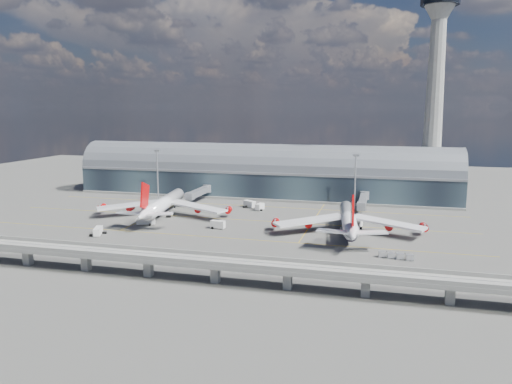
% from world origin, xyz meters
% --- Properties ---
extents(ground, '(500.00, 500.00, 0.00)m').
position_xyz_m(ground, '(0.00, 0.00, 0.00)').
color(ground, '#474744').
rests_on(ground, ground).
extents(taxi_lines, '(200.00, 80.12, 0.01)m').
position_xyz_m(taxi_lines, '(0.00, 22.11, 0.01)').
color(taxi_lines, gold).
rests_on(taxi_lines, ground).
extents(terminal, '(200.00, 30.00, 28.00)m').
position_xyz_m(terminal, '(0.00, 77.99, 11.34)').
color(terminal, '#1C252F').
rests_on(terminal, ground).
extents(control_tower, '(19.00, 19.00, 103.00)m').
position_xyz_m(control_tower, '(85.00, 83.00, 51.64)').
color(control_tower, gray).
rests_on(control_tower, ground).
extents(guideway, '(220.00, 8.50, 7.20)m').
position_xyz_m(guideway, '(-0.00, -55.00, 5.29)').
color(guideway, gray).
rests_on(guideway, ground).
extents(floodlight_mast_left, '(3.00, 0.70, 25.70)m').
position_xyz_m(floodlight_mast_left, '(-50.00, 55.00, 13.63)').
color(floodlight_mast_left, gray).
rests_on(floodlight_mast_left, ground).
extents(floodlight_mast_right, '(3.00, 0.70, 25.70)m').
position_xyz_m(floodlight_mast_right, '(50.00, 55.00, 13.63)').
color(floodlight_mast_right, gray).
rests_on(floodlight_mast_right, ground).
extents(airliner_left, '(59.86, 62.98, 19.21)m').
position_xyz_m(airliner_left, '(-29.54, 17.41, 5.49)').
color(airliner_left, white).
rests_on(airliner_left, ground).
extents(airliner_right, '(58.50, 61.18, 19.41)m').
position_xyz_m(airliner_right, '(50.83, 8.04, 5.03)').
color(airliner_right, white).
rests_on(airliner_right, ground).
extents(jet_bridge_left, '(4.40, 28.00, 7.25)m').
position_xyz_m(jet_bridge_left, '(-26.34, 53.12, 5.18)').
color(jet_bridge_left, gray).
rests_on(jet_bridge_left, ground).
extents(jet_bridge_right, '(4.40, 32.00, 7.25)m').
position_xyz_m(jet_bridge_right, '(54.13, 51.18, 5.18)').
color(jet_bridge_right, gray).
rests_on(jet_bridge_right, ground).
extents(service_truck_0, '(4.79, 7.46, 2.94)m').
position_xyz_m(service_truck_0, '(-39.21, -18.22, 1.52)').
color(service_truck_0, silver).
rests_on(service_truck_0, ground).
extents(service_truck_1, '(5.70, 3.07, 3.21)m').
position_xyz_m(service_truck_1, '(0.72, 2.68, 1.62)').
color(service_truck_1, silver).
rests_on(service_truck_1, ground).
extents(service_truck_2, '(7.58, 4.38, 2.65)m').
position_xyz_m(service_truck_2, '(-29.67, 1.47, 1.38)').
color(service_truck_2, silver).
rests_on(service_truck_2, ground).
extents(service_truck_3, '(3.35, 6.59, 3.04)m').
position_xyz_m(service_truck_3, '(53.93, 18.23, 1.56)').
color(service_truck_3, silver).
rests_on(service_truck_3, ground).
extents(service_truck_4, '(3.60, 5.67, 3.04)m').
position_xyz_m(service_truck_4, '(7.80, 41.44, 1.54)').
color(service_truck_4, silver).
rests_on(service_truck_4, ground).
extents(service_truck_5, '(6.84, 5.89, 3.19)m').
position_xyz_m(service_truck_5, '(1.53, 46.48, 1.63)').
color(service_truck_5, silver).
rests_on(service_truck_5, ground).
extents(cargo_train_0, '(9.72, 3.92, 1.61)m').
position_xyz_m(cargo_train_0, '(-3.64, -38.07, 0.84)').
color(cargo_train_0, gray).
rests_on(cargo_train_0, ground).
extents(cargo_train_1, '(6.84, 4.09, 1.53)m').
position_xyz_m(cargo_train_1, '(-11.65, -43.52, 0.80)').
color(cargo_train_1, gray).
rests_on(cargo_train_1, ground).
extents(cargo_train_2, '(11.21, 3.55, 1.85)m').
position_xyz_m(cargo_train_2, '(67.82, -20.45, 0.96)').
color(cargo_train_2, gray).
rests_on(cargo_train_2, ground).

